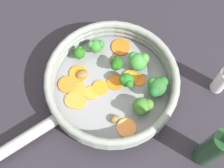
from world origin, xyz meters
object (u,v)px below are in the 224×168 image
at_px(carrot_slice_10, 79,92).
at_px(broccoli_floret_0, 80,53).
at_px(broccoli_floret_1, 157,87).
at_px(mushroom_piece_2, 82,74).
at_px(carrot_slice_3, 73,100).
at_px(salt_shaker, 223,79).
at_px(carrot_slice_2, 127,128).
at_px(oil_bottle, 213,148).
at_px(broccoli_floret_3, 127,82).
at_px(broccoli_floret_2, 143,106).
at_px(carrot_slice_7, 78,101).
at_px(carrot_slice_6, 115,83).
at_px(broccoli_floret_5, 139,61).
at_px(carrot_slice_1, 68,85).
at_px(carrot_slice_11, 130,77).
at_px(broccoli_floret_6, 117,64).
at_px(carrot_slice_8, 92,93).
at_px(mushroom_piece_0, 115,60).
at_px(skillet, 112,88).
at_px(carrot_slice_4, 121,47).
at_px(carrot_slice_5, 139,80).
at_px(mushroom_piece_1, 114,119).
at_px(carrot_slice_9, 100,88).
at_px(carrot_slice_0, 78,74).

relative_size(carrot_slice_10, broccoli_floret_0, 1.15).
relative_size(broccoli_floret_1, mushroom_piece_2, 1.83).
xyz_separation_m(carrot_slice_3, salt_shaker, (0.36, -0.01, 0.04)).
relative_size(broccoli_floret_0, mushroom_piece_2, 1.30).
distance_m(carrot_slice_2, oil_bottle, 0.20).
relative_size(carrot_slice_3, broccoli_floret_3, 0.89).
height_order(broccoli_floret_1, broccoli_floret_2, broccoli_floret_1).
distance_m(carrot_slice_7, oil_bottle, 0.32).
xyz_separation_m(carrot_slice_2, salt_shaker, (0.24, 0.07, 0.04)).
bearing_deg(carrot_slice_3, carrot_slice_6, 16.10).
xyz_separation_m(carrot_slice_6, broccoli_floret_5, (0.06, 0.04, 0.03)).
xyz_separation_m(carrot_slice_1, oil_bottle, (0.29, -0.21, 0.07)).
xyz_separation_m(carrot_slice_3, oil_bottle, (0.28, -0.17, 0.07)).
height_order(carrot_slice_11, broccoli_floret_6, broccoli_floret_6).
relative_size(carrot_slice_8, carrot_slice_10, 0.78).
bearing_deg(broccoli_floret_0, mushroom_piece_0, -14.66).
relative_size(carrot_slice_1, mushroom_piece_0, 1.52).
height_order(skillet, broccoli_floret_3, broccoli_floret_3).
bearing_deg(oil_bottle, salt_shaker, 63.49).
bearing_deg(carrot_slice_7, carrot_slice_4, 46.37).
relative_size(broccoli_floret_2, broccoli_floret_3, 1.11).
height_order(carrot_slice_8, salt_shaker, salt_shaker).
distance_m(carrot_slice_10, mushroom_piece_0, 0.12).
relative_size(carrot_slice_5, carrot_slice_10, 0.73).
relative_size(mushroom_piece_1, salt_shaker, 0.20).
bearing_deg(carrot_slice_9, carrot_slice_11, 13.90).
bearing_deg(broccoli_floret_3, carrot_slice_9, 177.10).
distance_m(carrot_slice_11, broccoli_floret_6, 0.05).
bearing_deg(oil_bottle, broccoli_floret_1, 114.76).
distance_m(mushroom_piece_1, mushroom_piece_2, 0.14).
xyz_separation_m(carrot_slice_5, carrot_slice_11, (-0.02, 0.01, 0.00)).
bearing_deg(carrot_slice_5, mushroom_piece_2, 166.25).
xyz_separation_m(carrot_slice_2, carrot_slice_7, (-0.10, 0.08, -0.00)).
relative_size(carrot_slice_5, carrot_slice_8, 0.93).
bearing_deg(broccoli_floret_6, skillet, -112.65).
distance_m(carrot_slice_7, broccoli_floret_2, 0.16).
bearing_deg(carrot_slice_1, carrot_slice_0, 41.35).
relative_size(carrot_slice_6, carrot_slice_10, 0.90).
bearing_deg(carrot_slice_5, carrot_slice_1, 175.76).
bearing_deg(broccoli_floret_0, carrot_slice_9, -67.01).
height_order(salt_shaker, oil_bottle, oil_bottle).
height_order(carrot_slice_0, broccoli_floret_5, broccoli_floret_5).
height_order(carrot_slice_0, carrot_slice_2, same).
xyz_separation_m(carrot_slice_7, carrot_slice_10, (0.00, 0.02, 0.00)).
distance_m(broccoli_floret_0, oil_bottle, 0.38).
bearing_deg(carrot_slice_8, broccoli_floret_1, -7.16).
height_order(carrot_slice_2, broccoli_floret_3, broccoli_floret_3).
distance_m(carrot_slice_11, mushroom_piece_0, 0.06).
height_order(carrot_slice_6, broccoli_floret_0, broccoli_floret_0).
bearing_deg(carrot_slice_9, broccoli_floret_5, 24.43).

